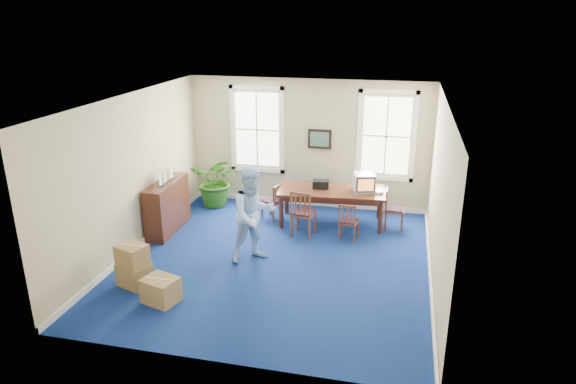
% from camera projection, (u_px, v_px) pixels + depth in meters
% --- Properties ---
extents(floor, '(6.50, 6.50, 0.00)m').
position_uv_depth(floor, '(276.00, 260.00, 10.26)').
color(floor, navy).
rests_on(floor, ground).
extents(ceiling, '(6.50, 6.50, 0.00)m').
position_uv_depth(ceiling, '(275.00, 100.00, 9.19)').
color(ceiling, white).
rests_on(ceiling, ground).
extents(wall_back, '(6.50, 0.00, 6.50)m').
position_uv_depth(wall_back, '(308.00, 144.00, 12.71)').
color(wall_back, tan).
rests_on(wall_back, ground).
extents(wall_front, '(6.50, 0.00, 6.50)m').
position_uv_depth(wall_front, '(215.00, 261.00, 6.74)').
color(wall_front, tan).
rests_on(wall_front, ground).
extents(wall_left, '(0.00, 6.50, 6.50)m').
position_uv_depth(wall_left, '(132.00, 174.00, 10.36)').
color(wall_left, tan).
rests_on(wall_left, ground).
extents(wall_right, '(0.00, 6.50, 6.50)m').
position_uv_depth(wall_right, '(440.00, 196.00, 9.09)').
color(wall_right, tan).
rests_on(wall_right, ground).
extents(baseboard_back, '(6.00, 0.04, 0.12)m').
position_uv_depth(baseboard_back, '(307.00, 202.00, 13.20)').
color(baseboard_back, white).
rests_on(baseboard_back, ground).
extents(baseboard_left, '(0.04, 6.50, 0.12)m').
position_uv_depth(baseboard_left, '(141.00, 243.00, 10.86)').
color(baseboard_left, white).
rests_on(baseboard_left, ground).
extents(baseboard_right, '(0.04, 6.50, 0.12)m').
position_uv_depth(baseboard_right, '(430.00, 273.00, 9.61)').
color(baseboard_right, white).
rests_on(baseboard_right, ground).
extents(window_left, '(1.40, 0.12, 2.20)m').
position_uv_depth(window_left, '(257.00, 130.00, 12.87)').
color(window_left, white).
rests_on(window_left, ground).
extents(window_right, '(1.40, 0.12, 2.20)m').
position_uv_depth(window_right, '(386.00, 136.00, 12.20)').
color(window_right, white).
rests_on(window_right, ground).
extents(wall_picture, '(0.58, 0.06, 0.48)m').
position_uv_depth(wall_picture, '(320.00, 139.00, 12.56)').
color(wall_picture, black).
rests_on(wall_picture, ground).
extents(conference_table, '(2.52, 1.31, 0.83)m').
position_uv_depth(conference_table, '(332.00, 206.00, 11.94)').
color(conference_table, '#431F13').
rests_on(conference_table, ground).
extents(crt_tv, '(0.57, 0.60, 0.41)m').
position_uv_depth(crt_tv, '(364.00, 182.00, 11.64)').
color(crt_tv, '#B7B7BC').
rests_on(crt_tv, conference_table).
extents(game_console, '(0.25, 0.27, 0.05)m').
position_uv_depth(game_console, '(378.00, 192.00, 11.57)').
color(game_console, white).
rests_on(game_console, conference_table).
extents(equipment_bag, '(0.40, 0.29, 0.19)m').
position_uv_depth(equipment_bag, '(321.00, 184.00, 11.88)').
color(equipment_bag, black).
rests_on(equipment_bag, conference_table).
extents(chair_near_left, '(0.55, 0.55, 1.07)m').
position_uv_depth(chair_near_left, '(304.00, 212.00, 11.24)').
color(chair_near_left, brown).
rests_on(chair_near_left, ground).
extents(chair_near_right, '(0.43, 0.43, 0.86)m').
position_uv_depth(chair_near_right, '(349.00, 221.00, 11.07)').
color(chair_near_right, brown).
rests_on(chair_near_right, ground).
extents(chair_end_left, '(0.50, 0.50, 0.86)m').
position_uv_depth(chair_end_left, '(272.00, 201.00, 12.24)').
color(chair_end_left, brown).
rests_on(chair_end_left, ground).
extents(chair_end_right, '(0.43, 0.43, 0.94)m').
position_uv_depth(chair_end_right, '(395.00, 209.00, 11.62)').
color(chair_end_right, brown).
rests_on(chair_end_right, ground).
extents(man, '(1.19, 1.16, 1.92)m').
position_uv_depth(man, '(254.00, 215.00, 9.98)').
color(man, '#A4CCFB').
rests_on(man, ground).
extents(credenza, '(0.46, 1.53, 1.20)m').
position_uv_depth(credenza, '(167.00, 206.00, 11.47)').
color(credenza, '#431F13').
rests_on(credenza, ground).
extents(brochure_rack, '(0.24, 0.70, 0.30)m').
position_uv_depth(brochure_rack, '(166.00, 174.00, 11.22)').
color(brochure_rack, '#99999E').
rests_on(brochure_rack, credenza).
extents(potted_plant, '(1.25, 1.10, 1.33)m').
position_uv_depth(potted_plant, '(216.00, 181.00, 12.95)').
color(potted_plant, '#235914').
rests_on(potted_plant, ground).
extents(cardboard_boxes, '(1.87, 1.87, 0.83)m').
position_uv_depth(cardboard_boxes, '(147.00, 263.00, 9.25)').
color(cardboard_boxes, '#9C7C4C').
rests_on(cardboard_boxes, ground).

